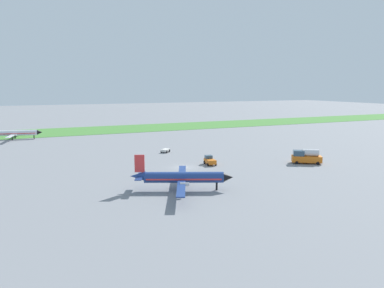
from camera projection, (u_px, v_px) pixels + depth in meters
ground_plane at (184, 167)px, 78.40m from camera, size 600.00×600.00×0.00m
grass_taxiway_strip at (111, 130)px, 147.23m from camera, size 360.00×28.00×0.08m
airplane_foreground_turboprop at (182, 177)px, 60.86m from camera, size 16.57×19.10×6.08m
airplane_taxiing_turboprop at (15, 133)px, 119.76m from camera, size 16.88×19.60×5.93m
baggage_cart_near_gate at (165, 150)px, 96.17m from camera, size 2.92×2.92×0.90m
fuel_truck_midfield at (306, 157)px, 82.23m from camera, size 6.75×5.57×3.29m
pushback_tug_by_runway at (210, 161)px, 81.16m from camera, size 2.45×3.80×1.95m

